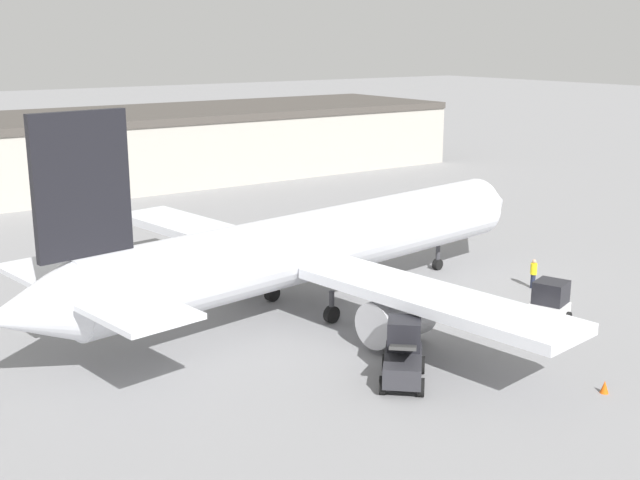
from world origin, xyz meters
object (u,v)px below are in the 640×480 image
object	(u,v)px
ground_crew_worker	(533,273)
belt_loader_truck	(403,355)
airplane	(307,248)
baggage_tug	(545,308)
safety_cone_near	(605,387)

from	to	relation	value
ground_crew_worker	belt_loader_truck	bearing A→B (deg)	-15.88
airplane	ground_crew_worker	bearing A→B (deg)	-27.16
baggage_tug	safety_cone_near	distance (m)	7.63
ground_crew_worker	airplane	bearing A→B (deg)	-55.36
baggage_tug	safety_cone_near	xyz separation A→B (m)	(-3.95, -6.48, -0.82)
baggage_tug	belt_loader_truck	distance (m)	10.06
baggage_tug	belt_loader_truck	xyz separation A→B (m)	(-10.03, -0.73, 0.09)
airplane	baggage_tug	size ratio (longest dim) A/B	9.47
airplane	safety_cone_near	size ratio (longest dim) A/B	65.01
airplane	baggage_tug	xyz separation A→B (m)	(8.22, -9.36, -2.35)
belt_loader_truck	ground_crew_worker	bearing A→B (deg)	-26.83
belt_loader_truck	safety_cone_near	world-z (taller)	belt_loader_truck
airplane	belt_loader_truck	size ratio (longest dim) A/B	10.04
ground_crew_worker	safety_cone_near	xyz separation A→B (m)	(-8.82, -11.45, -0.67)
ground_crew_worker	baggage_tug	bearing A→B (deg)	8.75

